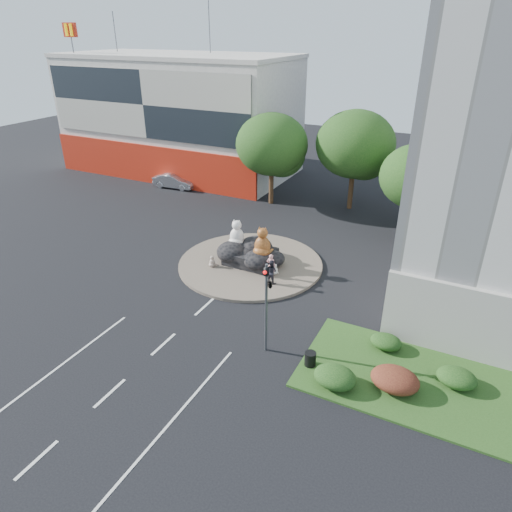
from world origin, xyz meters
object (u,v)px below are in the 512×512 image
at_px(cat_tabby, 263,241).
at_px(pedestrian_pink, 271,266).
at_px(cat_white, 237,233).
at_px(parked_car, 174,181).
at_px(kitten_calico, 212,261).
at_px(kitten_white, 275,269).
at_px(litter_bin, 310,359).
at_px(pedestrian_dark, 271,272).

height_order(cat_tabby, pedestrian_pink, cat_tabby).
height_order(cat_white, parked_car, cat_white).
bearing_deg(pedestrian_pink, kitten_calico, 1.50).
distance_m(kitten_white, pedestrian_pink, 0.64).
height_order(cat_white, kitten_calico, cat_white).
bearing_deg(cat_tabby, kitten_white, -30.42).
distance_m(cat_white, kitten_calico, 2.66).
height_order(cat_white, litter_bin, cat_white).
xyz_separation_m(pedestrian_dark, parked_car, (-17.27, 13.56, -0.27)).
bearing_deg(kitten_white, kitten_calico, 154.82).
bearing_deg(parked_car, pedestrian_pink, -132.32).
bearing_deg(cat_tabby, litter_bin, -58.64).
relative_size(pedestrian_dark, litter_bin, 2.20).
distance_m(pedestrian_dark, litter_bin, 8.08).
bearing_deg(kitten_calico, litter_bin, -25.09).
relative_size(cat_white, kitten_calico, 2.41).
distance_m(cat_tabby, parked_car, 19.88).
bearing_deg(pedestrian_pink, litter_bin, 122.25).
bearing_deg(cat_white, kitten_calico, -118.89).
bearing_deg(cat_tabby, kitten_calico, -162.89).
bearing_deg(cat_tabby, cat_white, 157.50).
distance_m(kitten_calico, pedestrian_pink, 4.24).
bearing_deg(kitten_white, cat_tabby, 119.50).
bearing_deg(cat_white, pedestrian_dark, -37.91).
height_order(pedestrian_pink, parked_car, pedestrian_pink).
relative_size(cat_tabby, litter_bin, 2.89).
bearing_deg(parked_car, cat_white, -134.91).
height_order(kitten_calico, litter_bin, kitten_calico).
bearing_deg(pedestrian_dark, kitten_white, -68.98).
xyz_separation_m(cat_tabby, parked_car, (-15.85, 11.92, -1.42)).
bearing_deg(pedestrian_pink, parked_car, -42.48).
xyz_separation_m(cat_white, kitten_white, (3.44, -1.09, -1.51)).
xyz_separation_m(kitten_calico, parked_car, (-12.73, 13.36, 0.12)).
distance_m(cat_tabby, pedestrian_dark, 2.46).
bearing_deg(cat_tabby, parked_car, 135.34).
bearing_deg(pedestrian_pink, kitten_white, -105.13).
relative_size(kitten_calico, parked_car, 0.19).
relative_size(kitten_white, pedestrian_dark, 0.47).
distance_m(cat_white, litter_bin, 12.32).
bearing_deg(pedestrian_pink, pedestrian_dark, 110.74).
relative_size(cat_white, parked_car, 0.45).
xyz_separation_m(cat_white, cat_tabby, (2.28, -0.60, 0.06)).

